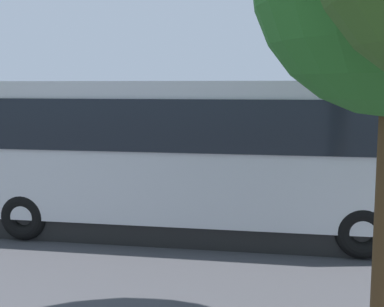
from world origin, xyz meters
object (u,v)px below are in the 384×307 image
(spectator_right, at_px, (158,163))
(stunt_motorcycle, at_px, (130,154))
(spectator_left, at_px, (249,170))
(traffic_cone, at_px, (174,169))
(spectator_far_left, at_px, (295,171))
(spectator_centre, at_px, (200,169))
(parked_motorcycle_silver, at_px, (111,188))
(tour_bus, at_px, (193,158))

(spectator_right, xyz_separation_m, stunt_motorcycle, (2.52, -4.95, -0.47))
(spectator_left, height_order, traffic_cone, spectator_left)
(spectator_far_left, bearing_deg, spectator_right, -6.85)
(traffic_cone, bearing_deg, spectator_right, 97.73)
(spectator_centre, height_order, stunt_motorcycle, spectator_centre)
(spectator_left, relative_size, spectator_centre, 1.01)
(spectator_right, height_order, traffic_cone, spectator_right)
(spectator_left, distance_m, stunt_motorcycle, 7.30)
(spectator_left, relative_size, parked_motorcycle_silver, 0.84)
(spectator_centre, relative_size, stunt_motorcycle, 0.90)
(parked_motorcycle_silver, bearing_deg, stunt_motorcycle, -75.66)
(tour_bus, distance_m, spectator_right, 3.25)
(stunt_motorcycle, xyz_separation_m, traffic_cone, (-2.03, 1.32, -0.31))
(spectator_far_left, distance_m, spectator_centre, 2.44)
(tour_bus, height_order, parked_motorcycle_silver, tour_bus)
(spectator_far_left, xyz_separation_m, traffic_cone, (4.16, -4.08, -0.74))
(spectator_left, bearing_deg, tour_bus, 69.16)
(spectator_far_left, height_order, stunt_motorcycle, spectator_far_left)
(tour_bus, height_order, spectator_left, tour_bus)
(stunt_motorcycle, height_order, traffic_cone, stunt_motorcycle)
(traffic_cone, bearing_deg, stunt_motorcycle, -33.04)
(spectator_right, bearing_deg, spectator_far_left, 173.15)
(spectator_centre, bearing_deg, spectator_far_left, 178.76)
(spectator_right, xyz_separation_m, parked_motorcycle_silver, (1.04, 0.85, -0.60))
(spectator_centre, bearing_deg, traffic_cone, -66.79)
(spectator_left, height_order, spectator_centre, spectator_left)
(tour_bus, height_order, spectator_far_left, tour_bus)
(spectator_left, xyz_separation_m, traffic_cone, (3.01, -3.95, -0.72))
(tour_bus, height_order, spectator_right, tour_bus)
(parked_motorcycle_silver, xyz_separation_m, stunt_motorcycle, (1.48, -5.80, 0.13))
(stunt_motorcycle, bearing_deg, traffic_cone, 146.96)
(spectator_centre, xyz_separation_m, spectator_right, (1.23, -0.39, 0.07))
(spectator_centre, bearing_deg, parked_motorcycle_silver, 11.40)
(tour_bus, xyz_separation_m, spectator_left, (-0.94, -2.47, -0.62))
(tour_bus, distance_m, parked_motorcycle_silver, 3.45)
(spectator_left, xyz_separation_m, spectator_right, (2.51, -0.31, 0.06))
(parked_motorcycle_silver, bearing_deg, spectator_far_left, -175.07)
(spectator_far_left, bearing_deg, spectator_centre, -1.24)
(spectator_centre, height_order, parked_motorcycle_silver, spectator_centre)
(spectator_far_left, distance_m, parked_motorcycle_silver, 4.76)
(spectator_left, distance_m, parked_motorcycle_silver, 3.63)
(tour_bus, xyz_separation_m, spectator_centre, (0.34, -2.40, -0.64))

